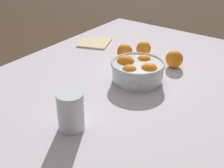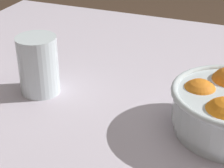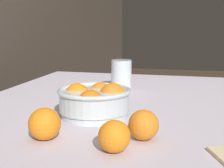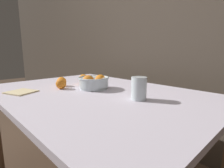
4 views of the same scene
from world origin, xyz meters
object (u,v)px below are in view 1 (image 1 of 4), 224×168
at_px(orange_loose_front, 174,59).
at_px(orange_loose_aside, 144,49).
at_px(orange_loose_near_bowl, 125,52).
at_px(juice_glass, 71,113).
at_px(fruit_bowl, 137,70).

xyz_separation_m(orange_loose_front, orange_loose_aside, (-0.03, -0.17, -0.00)).
bearing_deg(orange_loose_near_bowl, orange_loose_aside, 150.06).
bearing_deg(orange_loose_near_bowl, orange_loose_front, 103.25).
bearing_deg(juice_glass, fruit_bowl, -179.51).
bearing_deg(orange_loose_near_bowl, juice_glass, 17.17).
height_order(fruit_bowl, juice_glass, juice_glass).
bearing_deg(juice_glass, orange_loose_aside, -169.34).
bearing_deg(orange_loose_aside, orange_loose_near_bowl, -29.94).
relative_size(juice_glass, orange_loose_aside, 1.78).
bearing_deg(fruit_bowl, orange_loose_front, 164.18).
height_order(orange_loose_near_bowl, orange_loose_aside, orange_loose_near_bowl).
bearing_deg(orange_loose_front, fruit_bowl, -15.82).
bearing_deg(fruit_bowl, juice_glass, 0.49).
distance_m(orange_loose_front, orange_loose_aside, 0.18).
height_order(juice_glass, orange_loose_front, juice_glass).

